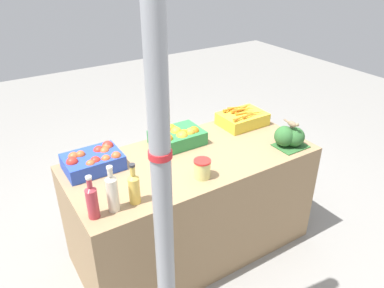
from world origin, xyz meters
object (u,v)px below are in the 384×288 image
carrot_crate (242,118)px  pickle_jar (202,169)px  orange_crate (177,136)px  broccoli_pile (288,136)px  juice_bottle_golden (134,187)px  sparrow_bird (293,124)px  apple_crate (94,160)px  support_pole (161,179)px  juice_bottle_ruby (92,201)px  juice_bottle_cloudy (112,192)px

carrot_crate → pickle_jar: carrot_crate is taller
orange_crate → pickle_jar: size_ratio=2.94×
orange_crate → broccoli_pile: 0.79m
juice_bottle_golden → broccoli_pile: bearing=0.7°
juice_bottle_golden → sparrow_bird: (1.20, -0.01, 0.08)m
apple_crate → orange_crate: size_ratio=1.00×
support_pole → broccoli_pile: size_ratio=10.74×
broccoli_pile → apple_crate: bearing=160.1°
support_pole → pickle_jar: bearing=41.0°
carrot_crate → juice_bottle_ruby: 1.47m
juice_bottle_golden → sparrow_bird: bearing=-0.4°
carrot_crate → broccoli_pile: 0.46m
orange_crate → carrot_crate: size_ratio=1.00×
juice_bottle_cloudy → broccoli_pile: bearing=0.7°
pickle_jar → sparrow_bird: size_ratio=0.90×
juice_bottle_cloudy → pickle_jar: (0.59, 0.01, -0.06)m
support_pole → sparrow_bird: (1.25, 0.42, -0.23)m
juice_bottle_golden → pickle_jar: size_ratio=2.06×
juice_bottle_golden → juice_bottle_ruby: bearing=180.0°
orange_crate → pickle_jar: orange_crate is taller
sparrow_bird → juice_bottle_golden: bearing=-93.0°
broccoli_pile → pickle_jar: size_ratio=1.87×
apple_crate → support_pole: bearing=-88.7°
orange_crate → support_pole: bearing=-123.6°
orange_crate → sparrow_bird: 0.81m
juice_bottle_ruby → juice_bottle_cloudy: juice_bottle_cloudy is taller
broccoli_pile → juice_bottle_golden: bearing=-179.3°
juice_bottle_golden → carrot_crate: bearing=22.3°
broccoli_pile → juice_bottle_golden: size_ratio=0.91×
carrot_crate → broccoli_pile: bearing=-84.9°
sparrow_bird → carrot_crate: bearing=-177.5°
juice_bottle_ruby → juice_bottle_golden: size_ratio=1.02×
juice_bottle_cloudy → sparrow_bird: 1.33m
carrot_crate → juice_bottle_cloudy: juice_bottle_cloudy is taller
juice_bottle_ruby → juice_bottle_cloudy: bearing=0.0°
apple_crate → juice_bottle_ruby: 0.50m
carrot_crate → juice_bottle_ruby: juice_bottle_ruby is taller
orange_crate → broccoli_pile: (0.65, -0.45, 0.02)m
support_pole → orange_crate: (0.60, 0.90, -0.36)m
apple_crate → sparrow_bird: sparrow_bird is taller
apple_crate → pickle_jar: bearing=-41.2°
orange_crate → juice_bottle_golden: 0.72m
orange_crate → juice_bottle_cloudy: (-0.68, -0.47, 0.06)m
carrot_crate → juice_bottle_ruby: (-1.39, -0.47, 0.05)m
apple_crate → broccoli_pile: 1.34m
apple_crate → broccoli_pile: bearing=-19.9°
juice_bottle_ruby → pickle_jar: bearing=0.8°
apple_crate → juice_bottle_golden: juice_bottle_golden is taller
apple_crate → juice_bottle_ruby: (-0.17, -0.47, 0.05)m
juice_bottle_cloudy → juice_bottle_golden: (0.13, 0.00, -0.02)m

